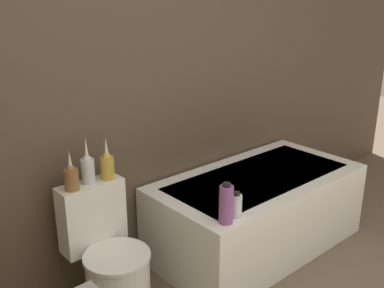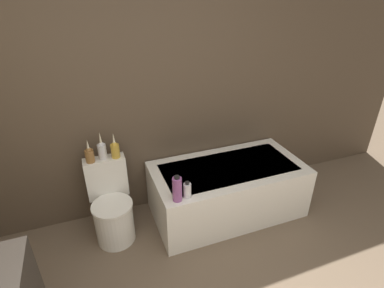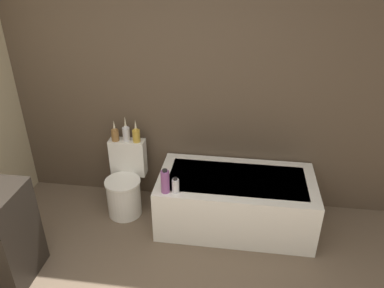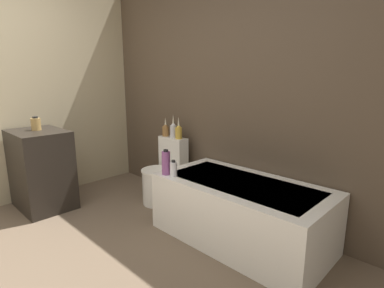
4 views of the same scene
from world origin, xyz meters
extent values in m
cube|color=brown|center=(0.00, 2.09, 1.30)|extent=(6.40, 0.06, 2.60)
cube|color=white|center=(0.75, 1.65, 0.27)|extent=(1.50, 0.77, 0.54)
cube|color=#B7BCC6|center=(0.75, 1.65, 0.53)|extent=(1.30, 0.57, 0.01)
cylinder|color=white|center=(-0.39, 1.65, 0.19)|extent=(0.35, 0.35, 0.38)
cylinder|color=white|center=(-0.39, 1.65, 0.39)|extent=(0.36, 0.36, 0.02)
cube|color=white|center=(-0.39, 1.90, 0.54)|extent=(0.37, 0.14, 0.40)
cylinder|color=olive|center=(-0.50, 1.88, 0.80)|extent=(0.08, 0.08, 0.12)
sphere|color=olive|center=(-0.50, 1.88, 0.85)|extent=(0.05, 0.05, 0.05)
cone|color=beige|center=(-0.50, 1.88, 0.91)|extent=(0.03, 0.03, 0.10)
cylinder|color=silver|center=(-0.39, 1.90, 0.81)|extent=(0.07, 0.07, 0.14)
sphere|color=silver|center=(-0.39, 1.90, 0.88)|extent=(0.05, 0.05, 0.05)
cone|color=beige|center=(-0.39, 1.90, 0.94)|extent=(0.03, 0.03, 0.12)
cylinder|color=gold|center=(-0.28, 1.88, 0.80)|extent=(0.08, 0.08, 0.13)
sphere|color=gold|center=(-0.28, 1.88, 0.87)|extent=(0.05, 0.05, 0.05)
cone|color=beige|center=(-0.28, 1.88, 0.92)|extent=(0.03, 0.03, 0.12)
cylinder|color=#8C4C8C|center=(0.12, 1.35, 0.65)|extent=(0.08, 0.08, 0.22)
cylinder|color=black|center=(0.12, 1.35, 0.76)|extent=(0.04, 0.04, 0.02)
cylinder|color=silver|center=(0.21, 1.36, 0.60)|extent=(0.06, 0.06, 0.13)
cylinder|color=black|center=(0.21, 1.36, 0.68)|extent=(0.04, 0.04, 0.02)
camera|label=1|loc=(-1.46, -0.18, 1.75)|focal=42.00mm
camera|label=2|loc=(-0.47, -0.55, 2.11)|focal=28.00mm
camera|label=3|loc=(0.74, -1.36, 2.52)|focal=35.00mm
camera|label=4|loc=(2.15, -0.38, 1.42)|focal=28.00mm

